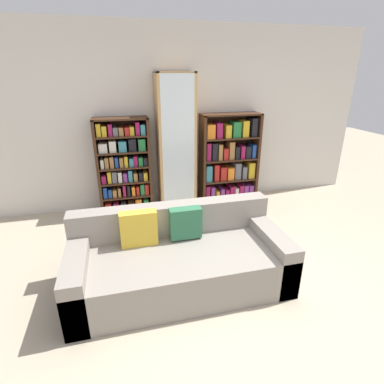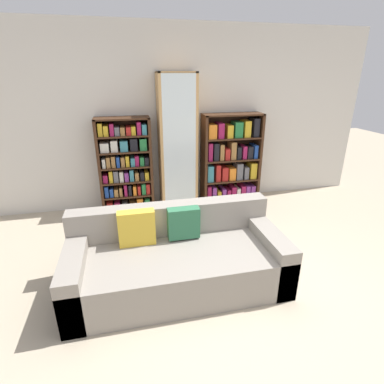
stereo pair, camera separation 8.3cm
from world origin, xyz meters
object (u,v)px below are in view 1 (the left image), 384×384
(couch, at_px, (179,260))
(bookshelf_right, at_px, (229,160))
(display_cabinet, at_px, (176,144))
(bookshelf_left, at_px, (124,167))
(wine_bottle, at_px, (214,210))

(couch, xyz_separation_m, bookshelf_right, (1.25, 1.94, 0.42))
(couch, distance_m, display_cabinet, 2.10)
(couch, height_order, bookshelf_left, bookshelf_left)
(bookshelf_right, bearing_deg, bookshelf_left, 180.00)
(bookshelf_left, bearing_deg, bookshelf_right, -0.00)
(display_cabinet, xyz_separation_m, bookshelf_right, (0.88, 0.02, -0.33))
(couch, height_order, bookshelf_right, bookshelf_right)
(bookshelf_right, xyz_separation_m, wine_bottle, (-0.46, -0.67, -0.53))
(couch, xyz_separation_m, display_cabinet, (0.37, 1.92, 0.75))
(couch, bearing_deg, display_cabinet, 78.99)
(bookshelf_left, height_order, bookshelf_right, bookshelf_right)
(couch, relative_size, wine_bottle, 5.51)
(bookshelf_left, relative_size, display_cabinet, 0.70)
(bookshelf_left, bearing_deg, display_cabinet, -1.14)
(bookshelf_left, bearing_deg, wine_bottle, -29.21)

